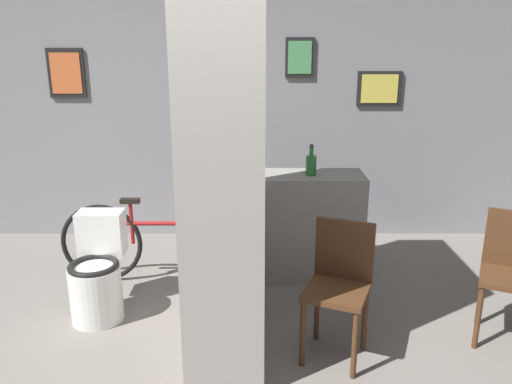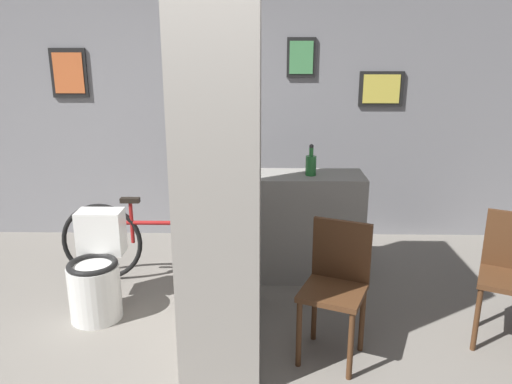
{
  "view_description": "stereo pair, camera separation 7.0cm",
  "coord_description": "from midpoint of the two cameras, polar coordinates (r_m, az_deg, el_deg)",
  "views": [
    {
      "loc": [
        0.27,
        -2.46,
        1.98
      ],
      "look_at": [
        0.28,
        0.99,
        0.95
      ],
      "focal_mm": 35.0,
      "sensor_mm": 36.0,
      "label": 1
    },
    {
      "loc": [
        0.34,
        -2.46,
        1.98
      ],
      "look_at": [
        0.28,
        0.99,
        0.95
      ],
      "focal_mm": 35.0,
      "sensor_mm": 36.0,
      "label": 2
    }
  ],
  "objects": [
    {
      "name": "counter_shelf",
      "position": [
        4.35,
        3.2,
        -3.86
      ],
      "size": [
        1.41,
        0.44,
        0.92
      ],
      "color": "gray",
      "rests_on": "ground_plane"
    },
    {
      "name": "chair_by_doorway",
      "position": [
        3.81,
        27.59,
        -8.1
      ],
      "size": [
        0.51,
        0.51,
        0.9
      ],
      "rotation": [
        0.0,
        0.0,
        -0.45
      ],
      "color": "#4C2D19",
      "rests_on": "ground_plane"
    },
    {
      "name": "chair_near_pillar",
      "position": [
        3.29,
        9.74,
        -10.18
      ],
      "size": [
        0.5,
        0.5,
        0.9
      ],
      "rotation": [
        0.0,
        0.0,
        -0.39
      ],
      "color": "#4C2D19",
      "rests_on": "ground_plane"
    },
    {
      "name": "bottle_tall",
      "position": [
        4.18,
        6.77,
        3.18
      ],
      "size": [
        0.09,
        0.09,
        0.26
      ],
      "color": "#267233",
      "rests_on": "counter_shelf"
    },
    {
      "name": "toilet",
      "position": [
        3.95,
        -17.28,
        -8.96
      ],
      "size": [
        0.38,
        0.54,
        0.76
      ],
      "color": "silver",
      "rests_on": "ground_plane"
    },
    {
      "name": "wall_back",
      "position": [
        5.14,
        -2.5,
        9.03
      ],
      "size": [
        8.0,
        0.09,
        2.6
      ],
      "color": "gray",
      "rests_on": "ground_plane"
    },
    {
      "name": "pillar_center",
      "position": [
        3.13,
        -3.16,
        4.08
      ],
      "size": [
        0.5,
        1.19,
        2.6
      ],
      "color": "gray",
      "rests_on": "ground_plane"
    },
    {
      "name": "bicycle",
      "position": [
        4.34,
        -9.95,
        -5.55
      ],
      "size": [
        1.77,
        0.42,
        0.75
      ],
      "color": "black",
      "rests_on": "ground_plane"
    }
  ]
}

